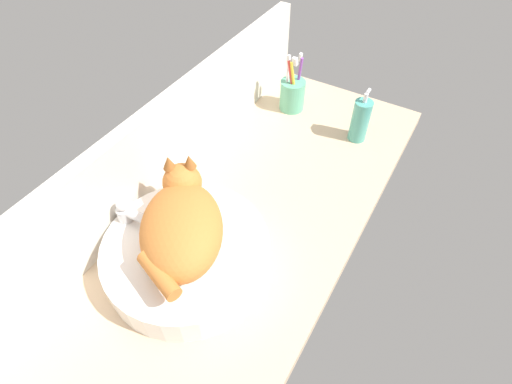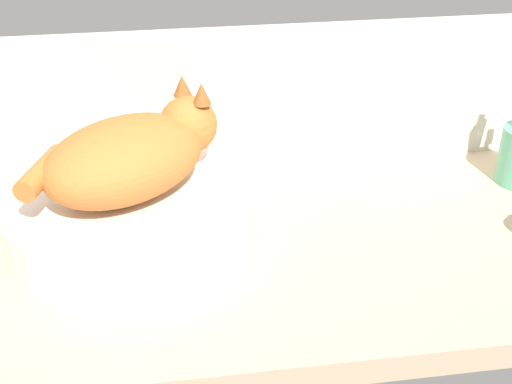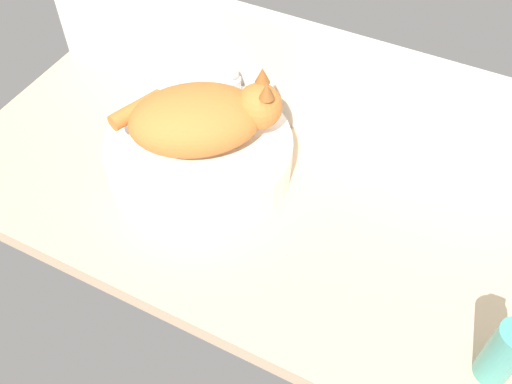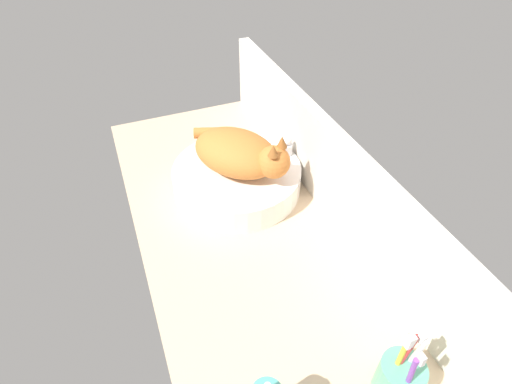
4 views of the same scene
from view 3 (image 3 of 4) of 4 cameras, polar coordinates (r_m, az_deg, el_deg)
ground_plane at (r=109.60cm, az=1.47°, el=-2.75°), size 132.73×53.20×4.00cm
backsplash_panel at (r=115.50cm, az=7.09°, el=10.41°), size 132.73×3.60×24.55cm
sink_basin at (r=113.38cm, az=-5.68°, el=3.78°), size 36.71×36.71×7.56cm
cat at (r=106.82cm, az=-5.34°, el=7.44°), size 30.22×28.45×14.00cm
faucet at (r=120.37cm, az=-2.57°, el=9.60°), size 3.60×11.85×13.60cm
soap_dispenser at (r=93.34cm, az=23.53°, el=-14.57°), size 5.28×5.28×16.34cm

